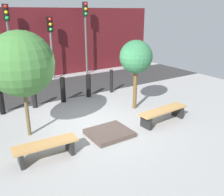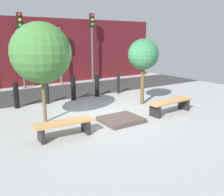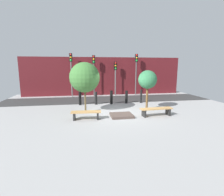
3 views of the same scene
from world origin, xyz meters
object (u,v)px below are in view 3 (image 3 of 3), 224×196
object	(u,v)px
bench_left	(86,114)
traffic_light_west	(71,67)
traffic_light_mid_east	(115,72)
planter_bed	(122,115)
bollard_far_left	(80,98)
tree_behind_left_bench	(85,77)
bollard_center	(111,97)
tree_behind_right_bench	(148,80)
bollard_right	(126,97)
traffic_light_east	(136,67)
bollard_left	(96,98)
traffic_light_mid_west	(94,68)
bench_right	(156,110)
bollard_far_right	(141,96)

from	to	relation	value
bench_left	traffic_light_west	xyz separation A→B (m)	(-1.15, 7.78, 2.51)
traffic_light_west	traffic_light_mid_east	xyz separation A→B (m)	(4.29, -0.00, -0.49)
planter_bed	bollard_far_left	world-z (taller)	bollard_far_left
tree_behind_left_bench	bollard_center	xyz separation A→B (m)	(2.07, 2.24, -1.70)
tree_behind_right_bench	bollard_right	xyz separation A→B (m)	(-0.85, 2.24, -1.51)
tree_behind_left_bench	bollard_center	size ratio (longest dim) A/B	2.99
traffic_light_west	traffic_light_east	xyz separation A→B (m)	(6.44, 0.00, 0.01)
traffic_light_mid_east	tree_behind_left_bench	bearing A→B (deg)	-116.84
bollard_left	traffic_light_mid_east	world-z (taller)	traffic_light_mid_east
planter_bed	tree_behind_right_bench	bearing A→B (deg)	33.70
bench_left	planter_bed	distance (m)	2.09
tree_behind_left_bench	traffic_light_west	bearing A→B (deg)	100.52
tree_behind_right_bench	bollard_far_left	world-z (taller)	tree_behind_right_bench
bench_left	traffic_light_east	world-z (taller)	traffic_light_east
bollard_right	traffic_light_mid_west	xyz separation A→B (m)	(-2.29, 3.97, 2.22)
bench_right	traffic_light_east	world-z (taller)	traffic_light_east
traffic_light_east	planter_bed	bearing A→B (deg)	-113.00
traffic_light_west	bollard_center	bearing A→B (deg)	-50.93
tree_behind_left_bench	bollard_far_right	size ratio (longest dim) A/B	2.95
bench_left	traffic_light_west	world-z (taller)	traffic_light_west
tree_behind_right_bench	traffic_light_west	bearing A→B (deg)	130.42
planter_bed	traffic_light_east	bearing A→B (deg)	67.00
bench_right	bollard_right	distance (m)	3.91
tree_behind_right_bench	traffic_light_west	size ratio (longest dim) A/B	0.64
bollard_left	traffic_light_mid_west	distance (m)	4.56
traffic_light_mid_east	traffic_light_east	bearing A→B (deg)	0.04
tree_behind_left_bench	bollard_far_right	xyz separation A→B (m)	(4.49, 2.24, -1.69)
tree_behind_left_bench	bollard_far_left	size ratio (longest dim) A/B	3.11
bench_left	bench_right	xyz separation A→B (m)	(4.13, 0.00, 0.02)
bollard_center	bollard_right	world-z (taller)	bollard_center
bollard_far_left	bollard_left	world-z (taller)	bollard_far_left
bench_left	traffic_light_mid_west	xyz separation A→B (m)	(0.99, 7.78, 2.41)
traffic_light_mid_east	bollard_right	bearing A→B (deg)	-87.96
bollard_far_right	traffic_light_west	world-z (taller)	traffic_light_west
tree_behind_left_bench	traffic_light_east	bearing A→B (deg)	49.58
traffic_light_mid_west	bollard_center	bearing A→B (deg)	-74.86
bollard_far_left	traffic_light_mid_east	world-z (taller)	traffic_light_mid_east
traffic_light_mid_east	bollard_far_right	bearing A→B (deg)	-71.12
bollard_right	bench_left	bearing A→B (deg)	-130.68
bollard_right	traffic_light_east	size ratio (longest dim) A/B	0.25
bench_left	bollard_center	xyz separation A→B (m)	(2.07, 3.82, 0.21)
traffic_light_mid_west	tree_behind_right_bench	bearing A→B (deg)	-63.16
bollard_center	bollard_right	size ratio (longest dim) A/B	1.04
bollard_right	traffic_light_mid_west	bearing A→B (deg)	119.98
bench_left	bollard_far_left	bearing A→B (deg)	98.66
bollard_center	tree_behind_left_bench	bearing A→B (deg)	-132.70
bench_right	traffic_light_east	distance (m)	8.25
bollard_center	traffic_light_mid_east	bearing A→B (deg)	74.85
tree_behind_left_bench	bollard_left	distance (m)	2.96
planter_bed	traffic_light_east	distance (m)	8.69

